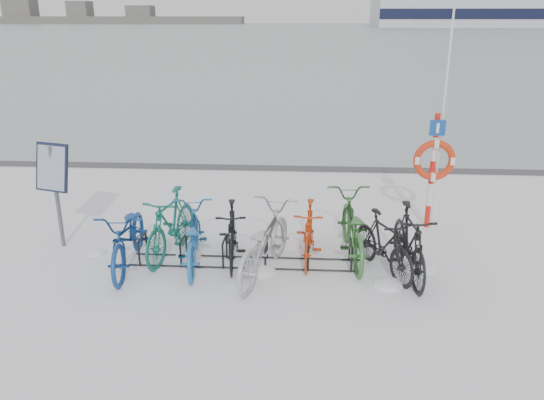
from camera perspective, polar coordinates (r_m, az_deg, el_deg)
name	(u,v)px	position (r m, az deg, el deg)	size (l,w,h in m)	color
ground	(246,263)	(9.27, -2.85, -6.82)	(900.00, 900.00, 0.00)	white
ice_sheet	(304,30)	(163.33, 3.43, 17.81)	(400.00, 298.00, 0.02)	#939EA6
quay_edge	(269,168)	(14.77, -0.33, 3.45)	(400.00, 0.25, 0.10)	#3F3F42
bike_rack	(245,254)	(9.20, -2.87, -5.80)	(4.00, 0.48, 0.46)	black
info_board	(53,174)	(10.20, -22.50, 2.64)	(0.70, 0.42, 1.96)	#595B5E
lifebuoy_station	(434,160)	(10.77, 17.05, 4.11)	(0.81, 0.23, 4.21)	red
shoreline	(57,18)	(295.13, -22.11, 17.69)	(180.00, 12.00, 9.50)	#4F4F4F
bike_0	(129,235)	(9.30, -15.16, -3.62)	(0.75, 2.15, 1.13)	navy
bike_1	(171,223)	(9.56, -10.85, -2.39)	(0.56, 2.00, 1.20)	#126251
bike_2	(192,235)	(9.16, -8.62, -3.78)	(0.69, 1.99, 1.04)	#2167AA
bike_3	(232,232)	(9.19, -4.34, -3.48)	(0.50, 1.75, 1.05)	black
bike_4	(263,240)	(8.69, -0.93, -4.35)	(0.78, 2.25, 1.18)	#A0A3A8
bike_5	(309,231)	(9.27, 3.99, -3.34)	(0.49, 1.72, 1.03)	#B8330C
bike_6	(352,225)	(9.41, 8.59, -2.73)	(0.78, 2.23, 1.17)	#336D30
bike_7	(384,242)	(8.98, 11.93, -4.47)	(0.49, 1.74, 1.05)	black
bike_8	(409,241)	(8.94, 14.56, -4.27)	(0.56, 1.99, 1.19)	black
snow_drifts	(293,267)	(9.16, 2.22, -7.16)	(6.16, 1.86, 0.19)	white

